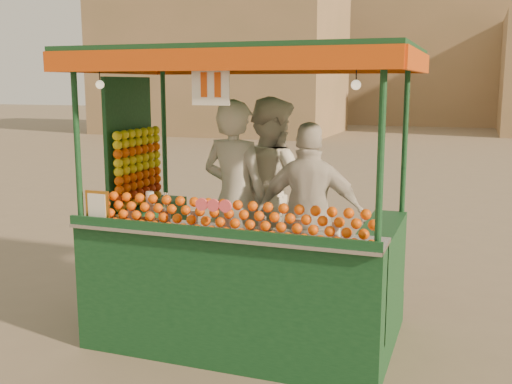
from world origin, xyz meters
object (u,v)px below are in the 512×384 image
(juice_cart, at_px, (237,249))
(vendor_left, at_px, (235,198))
(vendor_right, at_px, (310,216))
(vendor_middle, at_px, (271,192))

(juice_cart, distance_m, vendor_left, 0.51)
(vendor_right, bearing_deg, juice_cart, 17.44)
(juice_cart, xyz_separation_m, vendor_left, (-0.15, 0.33, 0.36))
(vendor_left, bearing_deg, vendor_middle, -110.04)
(juice_cart, bearing_deg, vendor_right, 25.36)
(vendor_left, relative_size, vendor_middle, 0.99)
(juice_cart, distance_m, vendor_right, 0.67)
(vendor_right, bearing_deg, vendor_middle, -49.52)
(vendor_left, bearing_deg, juice_cart, 125.04)
(juice_cart, height_order, vendor_middle, juice_cart)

